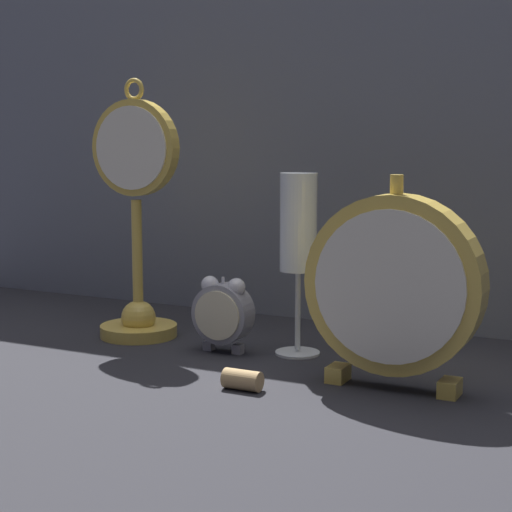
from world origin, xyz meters
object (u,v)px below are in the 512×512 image
Objects in this scene: mantel_clock_silver at (394,286)px; wine_cork at (242,380)px; pocket_watch_on_stand at (136,230)px; champagne_flute at (298,235)px; alarm_clock_twin_bell at (223,311)px.

mantel_clock_silver reaches higher than wine_cork.
pocket_watch_on_stand reaches higher than champagne_flute.
mantel_clock_silver is at bearing -11.65° from pocket_watch_on_stand.
alarm_clock_twin_bell reaches higher than wine_cork.
mantel_clock_silver is at bearing -13.31° from alarm_clock_twin_bell.
mantel_clock_silver is 1.02× the size of champagne_flute.
alarm_clock_twin_bell is at bearing 126.26° from wine_cork.
wine_cork is at bearing -32.68° from pocket_watch_on_stand.
champagne_flute is at bearing 2.72° from pocket_watch_on_stand.
alarm_clock_twin_bell is 0.42× the size of champagne_flute.
mantel_clock_silver reaches higher than champagne_flute.
mantel_clock_silver is 0.19m from wine_cork.
wine_cork is (0.24, -0.15, -0.14)m from pocket_watch_on_stand.
wine_cork is at bearing -152.08° from mantel_clock_silver.
champagne_flute is at bearing 149.25° from mantel_clock_silver.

